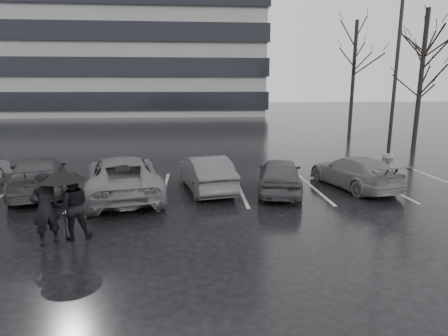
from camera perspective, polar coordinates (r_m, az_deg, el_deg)
ground at (r=11.70m, az=0.86°, el=-6.31°), size 160.00×160.00×0.00m
office_building at (r=63.52m, az=-25.67°, el=20.80°), size 61.00×26.00×29.00m
car_main at (r=13.56m, az=8.51°, el=-1.05°), size 2.22×3.94×1.27m
car_west_a at (r=13.69m, az=-2.78°, el=-0.74°), size 2.13×4.11×1.29m
car_west_b at (r=13.32m, az=-15.19°, el=-1.25°), size 3.43×5.52×1.42m
car_west_c at (r=14.80m, az=-26.40°, el=-0.99°), size 3.12×4.87×1.31m
car_east at (r=14.87m, az=19.19°, el=-0.56°), size 2.62×4.40×1.20m
pedestrian_left at (r=9.91m, az=-25.61°, el=-5.57°), size 0.78×0.75×1.80m
pedestrian_right at (r=10.03m, az=-22.07°, el=-5.35°), size 0.97×0.84×1.70m
umbrella at (r=9.60m, az=-23.62°, el=-0.91°), size 1.11×1.11×1.88m
lamp_post at (r=21.69m, az=24.77°, el=13.68°), size 0.56×0.56×10.19m
stall_stripes at (r=14.04m, az=-3.39°, el=-3.13°), size 19.72×5.00×0.00m
tree_east at (r=24.78m, az=27.76°, el=11.56°), size 0.26×0.26×8.00m
tree_ne at (r=29.49m, az=27.67°, el=10.49°), size 0.26×0.26×7.00m
tree_north at (r=30.53m, az=19.06°, el=12.64°), size 0.26×0.26×8.50m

